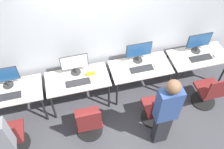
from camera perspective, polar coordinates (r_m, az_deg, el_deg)
The scene contains 25 objects.
ground_plane at distance 5.04m, azimuth 0.34°, elevation -7.52°, with size 20.00×20.00×0.00m, color #3D3D42.
wall_back at distance 4.47m, azimuth -1.95°, elevation 10.15°, with size 12.00×0.05×2.80m.
desk_far_left at distance 4.78m, azimuth -22.30°, elevation -4.34°, with size 1.16×0.60×0.73m.
monitor_far_left at distance 4.65m, azimuth -23.45°, elevation -0.40°, with size 0.50×0.19×0.44m.
keyboard_far_left at distance 4.65m, azimuth -22.66°, elevation -4.67°, with size 0.44×0.15×0.02m.
mouse_far_left at distance 4.56m, azimuth -19.23°, elevation -4.27°, with size 0.06×0.09×0.03m.
office_chair_far_left at distance 4.64m, azimuth -22.04°, elevation -13.16°, with size 0.48×0.48×0.88m.
person_far_left at distance 4.03m, azimuth -23.98°, elevation -14.18°, with size 0.36×0.21×1.60m.
desk_left at distance 4.65m, azimuth -7.82°, elevation -1.66°, with size 1.16×0.60×0.73m.
monitor_left at distance 4.52m, azimuth -8.58°, elevation 2.52°, with size 0.50×0.19×0.44m.
keyboard_left at distance 4.52m, azimuth -7.75°, elevation -1.84°, with size 0.44×0.15×0.02m.
mouse_left at distance 4.52m, azimuth -4.32°, elevation -1.22°, with size 0.06×0.09×0.03m.
office_chair_left at distance 4.47m, azimuth -5.26°, elevation -11.00°, with size 0.48×0.48×0.88m.
desk_right at distance 4.84m, azimuth 6.46°, elevation 1.09°, with size 1.16×0.60×0.73m.
monitor_right at distance 4.71m, azimuth 6.13°, elevation 5.29°, with size 0.50×0.19×0.44m.
keyboard_right at distance 4.73m, azimuth 6.81°, elevation 1.30°, with size 0.44×0.15×0.02m.
mouse_right at distance 4.82m, azimuth 9.94°, elevation 2.10°, with size 0.06×0.09×0.03m.
office_chair_right at distance 4.66m, azimuth 10.15°, elevation -8.04°, with size 0.48×0.48×0.88m.
person_right at distance 4.03m, azimuth 12.25°, elevation -8.34°, with size 0.36×0.21×1.63m.
desk_far_right at distance 5.30m, azimuth 18.99°, elevation 3.45°, with size 1.16×0.60×0.73m.
monitor_far_right at distance 5.16m, azimuth 19.24°, elevation 7.05°, with size 0.50×0.19×0.44m.
keyboard_far_right at distance 5.19m, azimuth 19.64°, elevation 3.58°, with size 0.44×0.15×0.02m.
mouse_far_right at distance 5.32m, azimuth 22.47°, elevation 3.97°, with size 0.06×0.09×0.03m.
office_chair_far_right at distance 5.16m, azimuth 21.29°, elevation -3.90°, with size 0.48×0.48×0.88m.
placard_left at distance 4.59m, azimuth -4.93°, elevation 0.22°, with size 0.16×0.03×0.08m.
Camera 1 is at (-0.71, -2.67, 4.22)m, focal length 40.00 mm.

